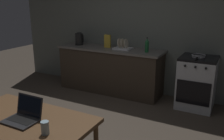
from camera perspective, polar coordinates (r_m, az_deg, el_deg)
back_wall at (r=4.88m, az=9.85°, el=10.01°), size 6.40×0.10×2.69m
kitchen_counter at (r=5.03m, az=-0.40°, el=0.08°), size 2.16×0.64×0.91m
stove_oven at (r=4.52m, az=19.00°, el=-2.75°), size 0.60×0.62×0.91m
dining_table at (r=2.62m, az=-20.14°, el=-12.08°), size 1.38×0.83×0.72m
laptop at (r=2.56m, az=-19.86°, el=-10.01°), size 0.32×0.27×0.22m
electric_kettle at (r=5.30m, az=-7.62°, el=7.13°), size 0.19×0.17×0.26m
bottle at (r=4.54m, az=8.09°, el=5.69°), size 0.07×0.07×0.27m
frying_pan at (r=4.37m, az=19.37°, el=3.11°), size 0.23×0.40×0.05m
drinking_glass at (r=2.26m, az=-15.25°, el=-12.77°), size 0.07×0.07×0.12m
cereal_box at (r=4.96m, az=-1.06°, el=6.70°), size 0.13×0.05×0.26m
dish_rack at (r=4.80m, az=2.54°, el=5.38°), size 0.34×0.26×0.21m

